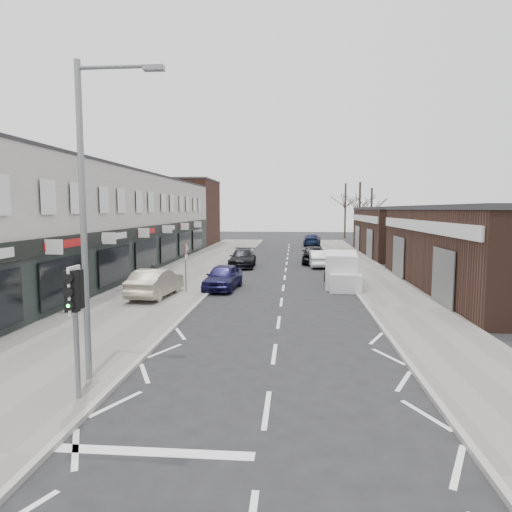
% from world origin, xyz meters
% --- Properties ---
extents(ground, '(160.00, 160.00, 0.00)m').
position_xyz_m(ground, '(0.00, 0.00, 0.00)').
color(ground, black).
rests_on(ground, ground).
extents(pavement_left, '(5.50, 64.00, 0.12)m').
position_xyz_m(pavement_left, '(-6.75, 22.00, 0.06)').
color(pavement_left, slate).
rests_on(pavement_left, ground).
extents(pavement_right, '(3.50, 64.00, 0.12)m').
position_xyz_m(pavement_right, '(5.75, 22.00, 0.06)').
color(pavement_right, slate).
rests_on(pavement_right, ground).
extents(shop_terrace_left, '(8.00, 41.00, 7.10)m').
position_xyz_m(shop_terrace_left, '(-13.50, 19.50, 3.55)').
color(shop_terrace_left, beige).
rests_on(shop_terrace_left, ground).
extents(brick_block_far, '(8.00, 10.00, 8.00)m').
position_xyz_m(brick_block_far, '(-13.50, 45.00, 4.00)').
color(brick_block_far, '#45261D').
rests_on(brick_block_far, ground).
extents(right_unit_near, '(10.00, 18.00, 4.50)m').
position_xyz_m(right_unit_near, '(12.50, 14.00, 2.25)').
color(right_unit_near, '#3B231B').
rests_on(right_unit_near, ground).
extents(right_unit_far, '(10.00, 16.00, 4.50)m').
position_xyz_m(right_unit_far, '(12.50, 34.00, 2.25)').
color(right_unit_far, '#3B231B').
rests_on(right_unit_far, ground).
extents(tree_far_a, '(3.60, 3.60, 8.00)m').
position_xyz_m(tree_far_a, '(9.00, 48.00, 0.00)').
color(tree_far_a, '#382D26').
rests_on(tree_far_a, ground).
extents(tree_far_b, '(3.60, 3.60, 7.50)m').
position_xyz_m(tree_far_b, '(11.50, 54.00, 0.00)').
color(tree_far_b, '#382D26').
rests_on(tree_far_b, ground).
extents(tree_far_c, '(3.60, 3.60, 8.50)m').
position_xyz_m(tree_far_c, '(8.50, 60.00, 0.00)').
color(tree_far_c, '#382D26').
rests_on(tree_far_c, ground).
extents(traffic_light, '(0.28, 0.60, 3.10)m').
position_xyz_m(traffic_light, '(-4.40, -2.02, 2.41)').
color(traffic_light, slate).
rests_on(traffic_light, pavement_left).
extents(street_lamp, '(2.23, 0.22, 8.00)m').
position_xyz_m(street_lamp, '(-4.53, -0.80, 4.62)').
color(street_lamp, slate).
rests_on(street_lamp, pavement_left).
extents(warning_sign, '(0.12, 0.80, 2.70)m').
position_xyz_m(warning_sign, '(-5.16, 12.00, 2.20)').
color(warning_sign, slate).
rests_on(warning_sign, pavement_left).
extents(white_van, '(2.14, 5.14, 1.95)m').
position_xyz_m(white_van, '(3.40, 15.07, 0.92)').
color(white_van, silver).
rests_on(white_van, ground).
extents(sedan_on_pavement, '(1.88, 4.44, 1.42)m').
position_xyz_m(sedan_on_pavement, '(-6.34, 10.30, 0.83)').
color(sedan_on_pavement, '#A39983').
rests_on(sedan_on_pavement, pavement_left).
extents(pedestrian, '(0.64, 0.51, 1.52)m').
position_xyz_m(pedestrian, '(-6.84, 11.67, 0.88)').
color(pedestrian, black).
rests_on(pedestrian, pavement_left).
extents(parked_car_left_a, '(2.03, 4.27, 1.41)m').
position_xyz_m(parked_car_left_a, '(-3.38, 13.30, 0.70)').
color(parked_car_left_a, '#161440').
rests_on(parked_car_left_a, ground).
extents(parked_car_left_b, '(2.06, 4.83, 1.39)m').
position_xyz_m(parked_car_left_b, '(-3.40, 23.37, 0.69)').
color(parked_car_left_b, black).
rests_on(parked_car_left_b, ground).
extents(parked_car_right_a, '(1.62, 4.06, 1.31)m').
position_xyz_m(parked_car_right_a, '(2.51, 23.87, 0.66)').
color(parked_car_right_a, white).
rests_on(parked_car_right_a, ground).
extents(parked_car_right_b, '(2.03, 4.65, 1.56)m').
position_xyz_m(parked_car_right_b, '(2.20, 26.22, 0.78)').
color(parked_car_right_b, black).
rests_on(parked_car_right_b, ground).
extents(parked_car_right_c, '(2.43, 5.12, 1.44)m').
position_xyz_m(parked_car_right_c, '(2.85, 44.74, 0.72)').
color(parked_car_right_c, '#121D39').
rests_on(parked_car_right_c, ground).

